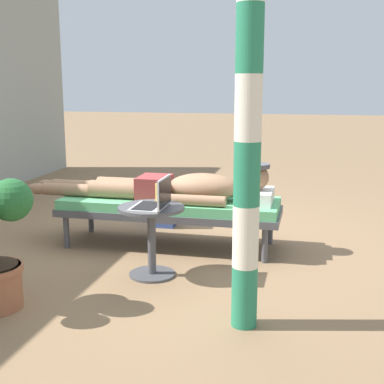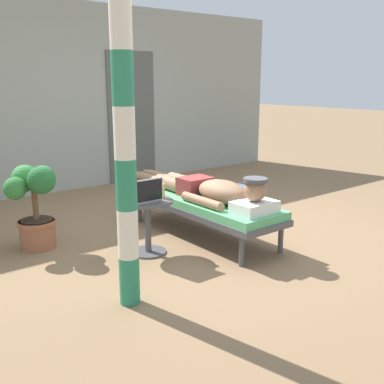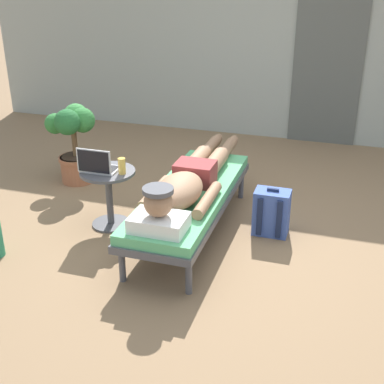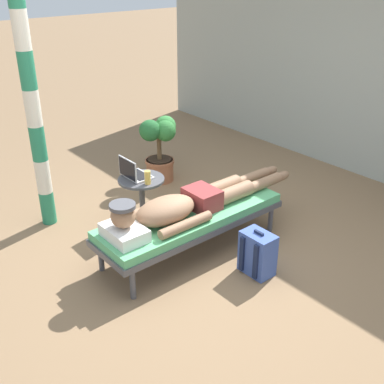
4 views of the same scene
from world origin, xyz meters
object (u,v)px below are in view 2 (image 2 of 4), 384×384
(person_reclining, at_px, (207,189))
(porch_post, at_px, (124,133))
(backpack, at_px, (235,203))
(drink_glass, at_px, (162,191))
(lounge_chair, at_px, (203,204))
(potted_plant, at_px, (35,201))
(laptop, at_px, (145,196))
(side_table, at_px, (148,217))

(person_reclining, relative_size, porch_post, 0.86)
(backpack, bearing_deg, person_reclining, -156.78)
(person_reclining, distance_m, drink_glass, 0.59)
(lounge_chair, bearing_deg, porch_post, -149.19)
(potted_plant, distance_m, porch_post, 1.75)
(lounge_chair, relative_size, porch_post, 0.75)
(person_reclining, xyz_separation_m, porch_post, (-1.39, -0.76, 0.74))
(laptop, bearing_deg, person_reclining, 3.52)
(backpack, relative_size, porch_post, 0.17)
(lounge_chair, bearing_deg, laptop, -171.63)
(side_table, relative_size, drink_glass, 3.75)
(drink_glass, bearing_deg, lounge_chair, 8.38)
(person_reclining, bearing_deg, drink_glass, -178.25)
(backpack, bearing_deg, lounge_chair, -161.90)
(person_reclining, xyz_separation_m, backpack, (0.66, 0.28, -0.32))
(laptop, height_order, potted_plant, potted_plant)
(side_table, relative_size, laptop, 1.69)
(potted_plant, bearing_deg, side_table, -45.72)
(person_reclining, bearing_deg, lounge_chair, 90.00)
(lounge_chair, distance_m, side_table, 0.73)
(lounge_chair, xyz_separation_m, person_reclining, (-0.00, -0.07, 0.17))
(lounge_chair, bearing_deg, backpack, 18.10)
(potted_plant, bearing_deg, laptop, -49.81)
(lounge_chair, height_order, backpack, backpack)
(lounge_chair, height_order, potted_plant, potted_plant)
(porch_post, bearing_deg, person_reclining, 28.71)
(person_reclining, bearing_deg, laptop, -176.48)
(porch_post, bearing_deg, backpack, 26.99)
(drink_glass, bearing_deg, laptop, -171.64)
(lounge_chair, xyz_separation_m, backpack, (0.66, 0.22, -0.15))
(lounge_chair, xyz_separation_m, porch_post, (-1.39, -0.83, 0.92))
(person_reclining, distance_m, backpack, 0.79)
(laptop, bearing_deg, backpack, 12.91)
(lounge_chair, bearing_deg, potted_plant, 154.18)
(drink_glass, relative_size, backpack, 0.33)
(laptop, distance_m, backpack, 1.54)
(drink_glass, distance_m, potted_plant, 1.24)
(laptop, relative_size, drink_glass, 2.22)
(person_reclining, distance_m, porch_post, 1.75)
(lounge_chair, distance_m, person_reclining, 0.19)
(side_table, distance_m, porch_post, 1.36)
(drink_glass, bearing_deg, porch_post, -137.44)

